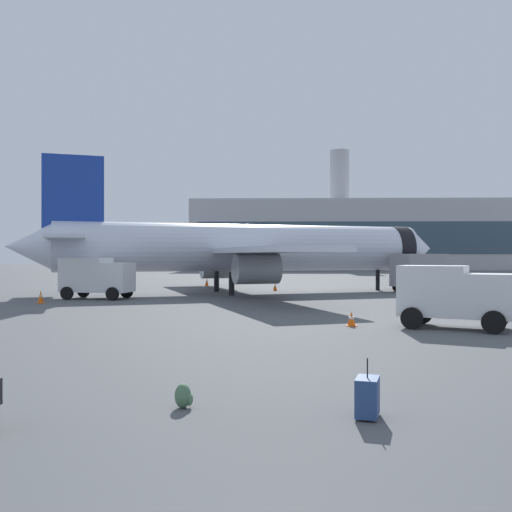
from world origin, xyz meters
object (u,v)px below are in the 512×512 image
(service_truck, at_px, (96,276))
(safety_cone_outer, at_px, (41,297))
(traveller_backpack, at_px, (184,396))
(cargo_van, at_px, (453,293))
(safety_cone_far, at_px, (207,282))
(rolling_suitcase, at_px, (367,397))
(safety_cone_near, at_px, (275,287))
(fuel_truck, at_px, (426,271))
(safety_cone_mid, at_px, (351,319))
(airplane_at_gate, at_px, (245,248))

(service_truck, bearing_deg, safety_cone_outer, -123.07)
(safety_cone_outer, bearing_deg, traveller_backpack, -61.85)
(traveller_backpack, bearing_deg, safety_cone_outer, 118.15)
(cargo_van, xyz_separation_m, safety_cone_far, (-14.04, 32.93, -1.05))
(rolling_suitcase, bearing_deg, safety_cone_near, 92.16)
(fuel_truck, bearing_deg, safety_cone_far, 155.29)
(safety_cone_mid, bearing_deg, fuel_truck, 67.71)
(safety_cone_far, bearing_deg, traveller_backpack, -83.95)
(cargo_van, height_order, safety_cone_mid, cargo_van)
(safety_cone_far, bearing_deg, fuel_truck, -24.71)
(rolling_suitcase, relative_size, traveller_backpack, 2.29)
(safety_cone_outer, bearing_deg, cargo_van, -28.14)
(airplane_at_gate, bearing_deg, traveller_backpack, -89.25)
(fuel_truck, bearing_deg, safety_cone_outer, -156.40)
(safety_cone_outer, bearing_deg, rolling_suitcase, -56.44)
(airplane_at_gate, xyz_separation_m, rolling_suitcase, (3.95, -35.05, -3.27))
(fuel_truck, bearing_deg, service_truck, -161.64)
(airplane_at_gate, bearing_deg, safety_cone_mid, -75.38)
(service_truck, bearing_deg, rolling_suitcase, -63.77)
(safety_cone_outer, bearing_deg, fuel_truck, 23.60)
(safety_cone_near, distance_m, traveller_backpack, 37.96)
(service_truck, xyz_separation_m, cargo_van, (19.80, -15.58, -0.16))
(safety_cone_far, xyz_separation_m, safety_cone_outer, (-8.17, -21.06, 0.00))
(service_truck, relative_size, safety_cone_far, 6.24)
(safety_cone_outer, bearing_deg, safety_cone_far, 68.80)
(safety_cone_outer, xyz_separation_m, rolling_suitcase, (16.46, -24.82, -0.01))
(safety_cone_far, relative_size, rolling_suitcase, 0.74)
(fuel_truck, bearing_deg, safety_cone_mid, -112.29)
(airplane_at_gate, height_order, fuel_truck, airplane_at_gate)
(airplane_at_gate, distance_m, rolling_suitcase, 35.42)
(fuel_truck, distance_m, safety_cone_outer, 30.22)
(service_truck, height_order, rolling_suitcase, service_truck)
(safety_cone_near, relative_size, safety_cone_outer, 0.79)
(airplane_at_gate, distance_m, safety_cone_near, 5.40)
(safety_cone_mid, relative_size, traveller_backpack, 1.29)
(airplane_at_gate, height_order, traveller_backpack, airplane_at_gate)
(cargo_van, xyz_separation_m, safety_cone_outer, (-22.21, 11.88, -1.05))
(fuel_truck, relative_size, rolling_suitcase, 5.83)
(safety_cone_far, bearing_deg, cargo_van, -66.90)
(traveller_backpack, bearing_deg, rolling_suitcase, -9.41)
(airplane_at_gate, relative_size, safety_cone_outer, 42.45)
(safety_cone_near, relative_size, rolling_suitcase, 0.59)
(service_truck, bearing_deg, safety_cone_near, 38.32)
(traveller_backpack, bearing_deg, safety_cone_far, 96.05)
(service_truck, bearing_deg, safety_cone_mid, -43.53)
(airplane_at_gate, distance_m, cargo_van, 24.25)
(rolling_suitcase, bearing_deg, safety_cone_mid, 83.10)
(safety_cone_outer, distance_m, rolling_suitcase, 29.78)
(safety_cone_near, distance_m, safety_cone_mid, 25.06)
(safety_cone_far, bearing_deg, airplane_at_gate, -68.09)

